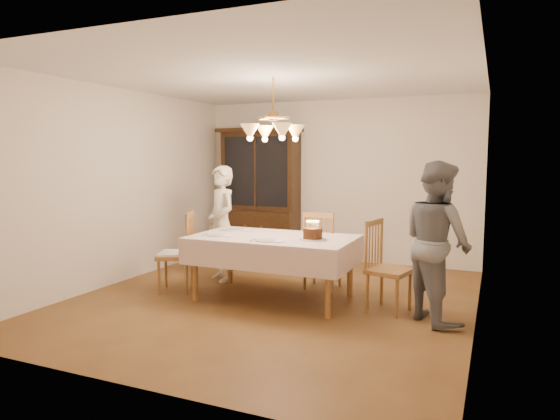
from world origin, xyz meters
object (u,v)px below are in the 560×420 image
at_px(dining_table, 273,243).
at_px(birthday_cake, 313,234).
at_px(chair_far_side, 323,255).
at_px(china_hutch, 260,196).
at_px(elderly_woman, 221,224).

distance_m(dining_table, birthday_cake, 0.53).
distance_m(dining_table, chair_far_side, 0.83).
relative_size(china_hutch, birthday_cake, 7.20).
height_order(dining_table, china_hutch, china_hutch).
height_order(dining_table, elderly_woman, elderly_woman).
bearing_deg(china_hutch, chair_far_side, -43.59).
bearing_deg(china_hutch, elderly_woman, -81.94).
distance_m(dining_table, china_hutch, 2.61).
bearing_deg(china_hutch, dining_table, -60.81).
height_order(china_hutch, elderly_woman, china_hutch).
xyz_separation_m(china_hutch, chair_far_side, (1.64, -1.56, -0.60)).
height_order(dining_table, birthday_cake, birthday_cake).
bearing_deg(birthday_cake, chair_far_side, 99.71).
bearing_deg(birthday_cake, elderly_woman, 159.08).
bearing_deg(elderly_woman, dining_table, 7.14).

